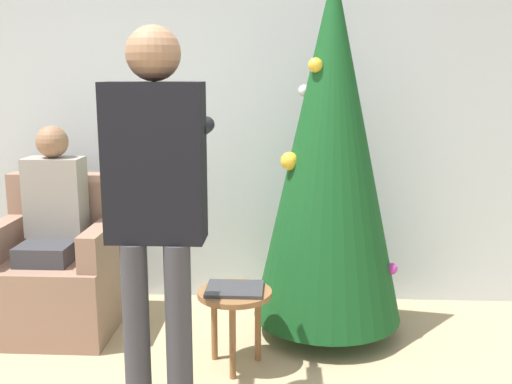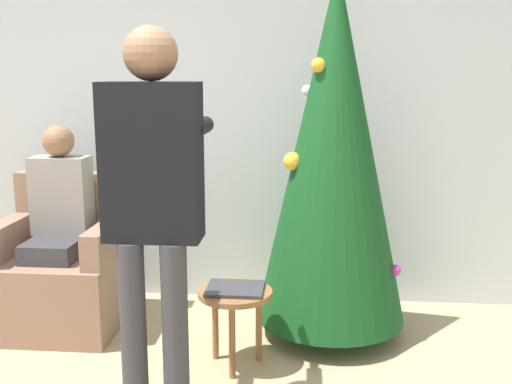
{
  "view_description": "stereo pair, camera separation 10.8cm",
  "coord_description": "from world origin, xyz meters",
  "px_view_note": "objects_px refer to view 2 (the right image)",
  "views": [
    {
      "loc": [
        0.68,
        -1.97,
        1.62
      ],
      "look_at": [
        0.52,
        1.07,
        1.01
      ],
      "focal_mm": 42.0,
      "sensor_mm": 36.0,
      "label": 1
    },
    {
      "loc": [
        0.79,
        -1.96,
        1.62
      ],
      "look_at": [
        0.52,
        1.07,
        1.01
      ],
      "focal_mm": 42.0,
      "sensor_mm": 36.0,
      "label": 2
    }
  ],
  "objects_px": {
    "christmas_tree": "(334,149)",
    "person_seated": "(58,217)",
    "armchair": "(63,273)",
    "side_stool": "(235,302)",
    "person_standing": "(153,191)"
  },
  "relations": [
    {
      "from": "armchair",
      "to": "christmas_tree",
      "type": "bearing_deg",
      "value": -0.16
    },
    {
      "from": "armchair",
      "to": "side_stool",
      "type": "xyz_separation_m",
      "value": [
        1.19,
        -0.48,
        0.03
      ]
    },
    {
      "from": "armchair",
      "to": "person_seated",
      "type": "height_order",
      "value": "person_seated"
    },
    {
      "from": "person_standing",
      "to": "armchair",
      "type": "bearing_deg",
      "value": 130.89
    },
    {
      "from": "christmas_tree",
      "to": "person_seated",
      "type": "relative_size",
      "value": 1.72
    },
    {
      "from": "armchair",
      "to": "side_stool",
      "type": "height_order",
      "value": "armchair"
    },
    {
      "from": "armchair",
      "to": "person_standing",
      "type": "xyz_separation_m",
      "value": [
        0.89,
        -1.03,
        0.76
      ]
    },
    {
      "from": "person_standing",
      "to": "side_stool",
      "type": "height_order",
      "value": "person_standing"
    },
    {
      "from": "armchair",
      "to": "person_standing",
      "type": "height_order",
      "value": "person_standing"
    },
    {
      "from": "armchair",
      "to": "person_seated",
      "type": "relative_size",
      "value": 0.74
    },
    {
      "from": "christmas_tree",
      "to": "side_stool",
      "type": "bearing_deg",
      "value": -138.6
    },
    {
      "from": "christmas_tree",
      "to": "armchair",
      "type": "xyz_separation_m",
      "value": [
        -1.72,
        0.0,
        -0.83
      ]
    },
    {
      "from": "christmas_tree",
      "to": "person_seated",
      "type": "distance_m",
      "value": 1.78
    },
    {
      "from": "christmas_tree",
      "to": "person_standing",
      "type": "xyz_separation_m",
      "value": [
        -0.83,
        -1.02,
        -0.07
      ]
    },
    {
      "from": "christmas_tree",
      "to": "person_standing",
      "type": "height_order",
      "value": "christmas_tree"
    }
  ]
}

